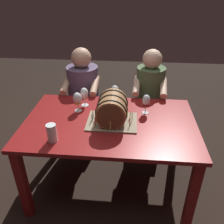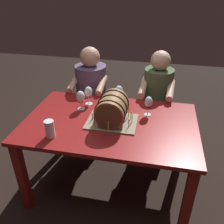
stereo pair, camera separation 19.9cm
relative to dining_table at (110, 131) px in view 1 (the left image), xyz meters
The scene contains 10 objects.
ground_plane 0.66m from the dining_table, ahead, with size 8.00×8.00×0.00m, color black.
dining_table is the anchor object (origin of this frame).
barrel_cake 0.23m from the dining_table, 30.59° to the right, with size 0.42×0.32×0.26m.
wine_glass_white 0.40m from the dining_table, 87.24° to the left, with size 0.08×0.08×0.19m.
wine_glass_rose 0.44m from the dining_table, 135.05° to the left, with size 0.07×0.07×0.18m.
wine_glass_amber 0.41m from the dining_table, 153.16° to the left, with size 0.08×0.08×0.18m.
wine_glass_red 0.42m from the dining_table, 29.34° to the left, with size 0.07×0.07×0.18m.
beer_pint 0.54m from the dining_table, 142.31° to the right, with size 0.07×0.07×0.14m.
person_seated_left 0.82m from the dining_table, 117.66° to the left, with size 0.38×0.46×1.19m.
person_seated_right 0.82m from the dining_table, 62.34° to the left, with size 0.37×0.47×1.20m.
Camera 1 is at (0.17, -1.73, 1.85)m, focal length 38.16 mm.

